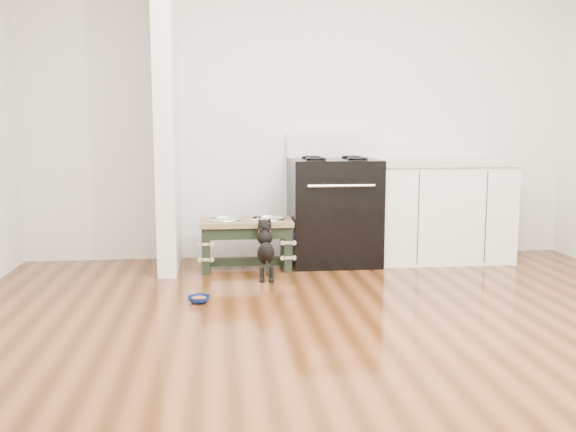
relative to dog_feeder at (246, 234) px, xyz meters
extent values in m
plane|color=#3E200B|center=(0.53, -1.98, -0.30)|extent=(5.00, 5.00, 0.00)
plane|color=silver|center=(0.53, 0.52, 1.05)|extent=(5.00, 0.00, 5.00)
cube|color=silver|center=(-0.65, 0.12, 1.05)|extent=(0.15, 0.80, 2.70)
cube|color=black|center=(0.78, 0.18, 0.16)|extent=(0.76, 0.65, 0.92)
cube|color=black|center=(0.78, -0.13, 0.10)|extent=(0.58, 0.02, 0.50)
cylinder|color=silver|center=(0.78, -0.17, 0.42)|extent=(0.56, 0.02, 0.02)
cube|color=white|center=(0.78, 0.45, 0.73)|extent=(0.76, 0.08, 0.22)
torus|color=black|center=(0.60, 0.04, 0.63)|extent=(0.18, 0.18, 0.02)
torus|color=black|center=(0.96, 0.04, 0.63)|extent=(0.18, 0.18, 0.02)
torus|color=black|center=(0.60, 0.32, 0.63)|extent=(0.18, 0.18, 0.02)
torus|color=black|center=(0.96, 0.32, 0.63)|extent=(0.18, 0.18, 0.02)
cube|color=white|center=(1.76, 0.20, 0.13)|extent=(1.20, 0.60, 0.86)
cube|color=beige|center=(1.76, 0.20, 0.58)|extent=(1.24, 0.64, 0.05)
cube|color=black|center=(1.76, -0.06, -0.25)|extent=(1.20, 0.06, 0.10)
cube|color=black|center=(-0.34, 0.01, -0.11)|extent=(0.06, 0.37, 0.38)
cube|color=black|center=(0.34, 0.01, -0.11)|extent=(0.06, 0.37, 0.38)
cube|color=black|center=(0.00, -0.16, 0.03)|extent=(0.61, 0.03, 0.10)
cube|color=black|center=(0.00, 0.01, -0.24)|extent=(0.61, 0.06, 0.06)
cube|color=brown|center=(0.00, 0.01, 0.10)|extent=(0.77, 0.41, 0.04)
cylinder|color=silver|center=(-0.18, 0.01, 0.10)|extent=(0.26, 0.26, 0.05)
cylinder|color=silver|center=(0.18, 0.01, 0.10)|extent=(0.26, 0.26, 0.05)
torus|color=silver|center=(-0.18, 0.01, 0.13)|extent=(0.30, 0.30, 0.02)
torus|color=silver|center=(0.18, 0.01, 0.13)|extent=(0.30, 0.30, 0.02)
cylinder|color=black|center=(0.10, -0.47, -0.24)|extent=(0.03, 0.03, 0.12)
cylinder|color=black|center=(0.17, -0.47, -0.24)|extent=(0.03, 0.03, 0.12)
sphere|color=black|center=(0.10, -0.48, -0.29)|extent=(0.04, 0.04, 0.04)
sphere|color=black|center=(0.17, -0.48, -0.29)|extent=(0.04, 0.04, 0.04)
ellipsoid|color=black|center=(0.14, -0.40, -0.09)|extent=(0.14, 0.31, 0.28)
sphere|color=black|center=(0.14, -0.29, 0.02)|extent=(0.13, 0.13, 0.13)
sphere|color=black|center=(0.14, -0.26, 0.11)|extent=(0.11, 0.11, 0.11)
sphere|color=black|center=(0.10, -0.18, 0.11)|extent=(0.04, 0.04, 0.04)
sphere|color=black|center=(0.17, -0.18, 0.11)|extent=(0.04, 0.04, 0.04)
cylinder|color=black|center=(0.14, -0.52, -0.18)|extent=(0.02, 0.09, 0.10)
torus|color=#E64358|center=(0.14, -0.27, 0.06)|extent=(0.10, 0.07, 0.10)
imported|color=navy|center=(-0.37, -1.01, -0.28)|extent=(0.15, 0.15, 0.05)
cylinder|color=brown|center=(-0.37, -1.01, -0.27)|extent=(0.10, 0.10, 0.02)
camera|label=1|loc=(-0.22, -5.34, 0.91)|focal=40.00mm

